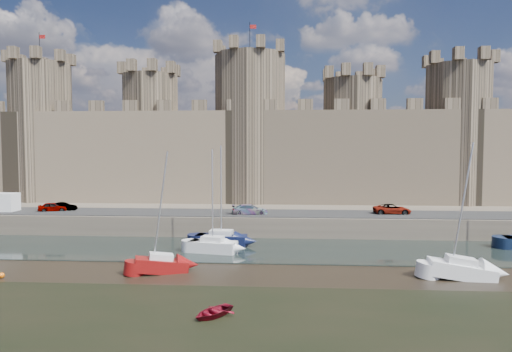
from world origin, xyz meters
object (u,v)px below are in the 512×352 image
Objects in this scene: sailboat_2 at (213,245)px; sailboat_4 at (161,264)px; car_1 at (63,207)px; car_0 at (53,207)px; sailboat_1 at (221,239)px; car_3 at (392,209)px; sailboat_5 at (461,269)px; car_2 at (250,210)px.

sailboat_2 is 1.00× the size of sailboat_4.
car_1 is 27.61m from sailboat_4.
car_0 is 1.04× the size of car_1.
sailboat_1 is (23.63, -8.52, -2.26)m from car_0.
car_3 is 0.42× the size of sailboat_1.
sailboat_5 is at bearing -20.42° from sailboat_4.
car_0 reaches higher than car_1.
sailboat_4 is 0.93× the size of sailboat_5.
sailboat_4 reaches higher than car_3.
sailboat_1 is at bearing 111.75° from car_3.
car_1 is 25.25m from car_2.
car_2 is 11.27m from sailboat_2.
car_3 reaches higher than car_1.
car_2 is (25.19, -1.73, 0.07)m from car_1.
sailboat_5 reaches higher than car_2.
car_0 is 27.92m from sailboat_4.
car_2 is 0.40× the size of sailboat_1.
car_3 is at bearing 28.08° from sailboat_1.
sailboat_4 is (-6.31, -18.29, -2.38)m from car_2.
car_3 is 31.39m from sailboat_4.
sailboat_4 is at bearing -151.80° from car_0.
car_3 is (44.20, 0.29, 0.03)m from car_0.
car_0 is at bearing 88.94° from car_3.
car_1 is at bearing 81.24° from car_2.
car_1 is 0.78× the size of car_2.
sailboat_2 is 8.35m from sailboat_4.
car_3 is at bearing -107.11° from car_0.
car_1 is 0.31× the size of sailboat_5.
sailboat_1 is (22.60, -9.11, -2.22)m from car_1.
car_0 is 0.34× the size of sailboat_2.
sailboat_1 is at bearing -121.36° from car_1.
car_1 is at bearing 88.17° from car_3.
sailboat_2 is (-21.01, -12.05, -2.31)m from car_3.
car_2 is at bearing 85.20° from sailboat_2.
sailboat_1 reaches higher than sailboat_2.
car_2 reaches higher than car_3.
car_0 is at bearing 164.25° from sailboat_2.
car_0 is 49.45m from sailboat_5.
sailboat_4 is at bearing -103.95° from sailboat_1.
sailboat_5 is (21.72, -11.06, -0.05)m from sailboat_1.
sailboat_4 is (-24.30, -19.73, -2.38)m from car_3.
sailboat_5 is (19.13, -18.43, -2.35)m from car_2.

